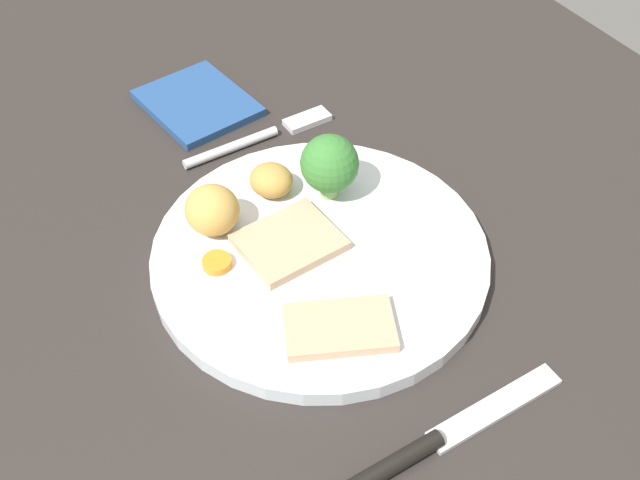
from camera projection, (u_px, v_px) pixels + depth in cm
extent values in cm
cube|color=#2B2623|center=(329.00, 234.00, 63.61)|extent=(120.00, 84.00, 3.60)
cylinder|color=white|center=(320.00, 255.00, 58.53)|extent=(26.62, 26.62, 1.40)
cube|color=tan|center=(340.00, 327.00, 52.18)|extent=(7.32, 9.00, 0.80)
cube|color=tan|center=(289.00, 242.00, 57.99)|extent=(7.04, 8.11, 0.80)
ellipsoid|color=tan|center=(212.00, 210.00, 58.19)|extent=(5.29, 5.21, 4.02)
ellipsoid|color=#BC8C42|center=(271.00, 180.00, 61.67)|extent=(4.99, 4.90, 2.64)
cylinder|color=orange|center=(217.00, 263.00, 56.55)|extent=(2.27, 2.27, 0.67)
cylinder|color=#8CB766|center=(329.00, 187.00, 61.83)|extent=(1.53, 1.53, 1.67)
sphere|color=#387A33|center=(330.00, 163.00, 60.00)|extent=(4.85, 4.85, 4.85)
cylinder|color=silver|center=(231.00, 147.00, 68.26)|extent=(1.41, 9.53, 0.90)
cube|color=silver|center=(307.00, 120.00, 71.41)|extent=(2.24, 4.60, 0.60)
cylinder|color=black|center=(385.00, 469.00, 46.02)|extent=(1.51, 8.54, 1.20)
cube|color=silver|center=(495.00, 408.00, 49.53)|extent=(2.08, 10.56, 0.40)
cube|color=navy|center=(197.00, 103.00, 73.16)|extent=(12.33, 10.69, 0.80)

